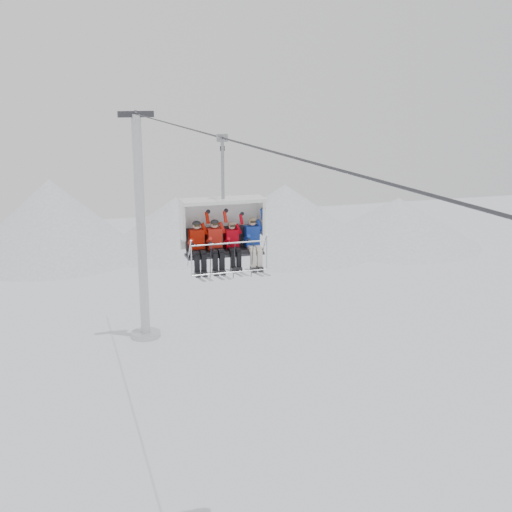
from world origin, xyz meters
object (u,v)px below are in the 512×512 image
object	(u,v)px
lift_tower_right	(142,245)
skier_far_left	(198,245)
skier_center_left	(216,243)
skier_far_right	(253,241)
skier_center_right	(233,244)
chairlift_carrier	(222,225)

from	to	relation	value
lift_tower_right	skier_far_left	distance (m)	19.52
skier_center_left	skier_far_right	size ratio (longest dim) A/B	1.00
skier_far_left	skier_center_left	xyz separation A→B (m)	(0.55, 0.00, 0.00)
skier_far_left	skier_far_right	bearing A→B (deg)	0.00
skier_far_left	skier_center_left	size ratio (longest dim) A/B	1.00
lift_tower_right	skier_far_left	bearing A→B (deg)	-92.53
skier_far_left	lift_tower_right	bearing A→B (deg)	87.47
skier_far_left	skier_center_right	world-z (taller)	skier_far_left
lift_tower_right	skier_center_right	size ratio (longest dim) A/B	7.99
lift_tower_right	chairlift_carrier	world-z (taller)	lift_tower_right
skier_center_right	lift_tower_right	bearing A→B (deg)	90.71
skier_center_left	skier_far_right	xyz separation A→B (m)	(1.17, 0.00, 0.00)
skier_far_right	lift_tower_right	bearing A→B (deg)	92.64
skier_center_left	skier_center_right	xyz separation A→B (m)	(0.53, -0.01, -0.04)
lift_tower_right	skier_far_right	bearing A→B (deg)	-87.36
skier_far_right	chairlift_carrier	bearing A→B (deg)	160.85
chairlift_carrier	skier_far_left	world-z (taller)	chairlift_carrier
skier_center_left	skier_center_right	world-z (taller)	skier_center_left
chairlift_carrier	skier_center_left	size ratio (longest dim) A/B	2.35
skier_center_left	skier_far_left	bearing A→B (deg)	180.00
chairlift_carrier	skier_center_right	world-z (taller)	chairlift_carrier
skier_center_left	chairlift_carrier	bearing A→B (deg)	45.89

